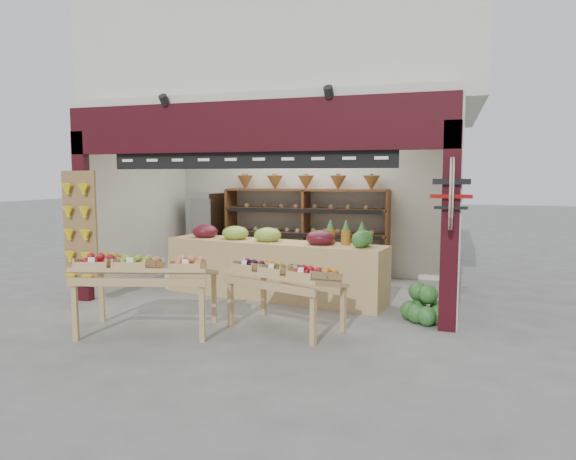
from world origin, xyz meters
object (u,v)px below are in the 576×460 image
at_px(back_shelving, 306,215).
at_px(display_table_left, 139,268).
at_px(refrigerator, 208,232).
at_px(watermelon_pile, 424,307).
at_px(mid_counter, 272,267).
at_px(cardboard_stack, 193,276).
at_px(display_table_right, 286,274).

height_order(back_shelving, display_table_left, back_shelving).
height_order(refrigerator, watermelon_pile, refrigerator).
xyz_separation_m(refrigerator, mid_counter, (2.07, -1.90, -0.31)).
height_order(refrigerator, cardboard_stack, refrigerator).
relative_size(display_table_left, watermelon_pile, 2.79).
bearing_deg(mid_counter, watermelon_pile, -15.88).
relative_size(cardboard_stack, display_table_right, 0.58).
bearing_deg(back_shelving, display_table_left, -104.41).
bearing_deg(watermelon_pile, back_shelving, 132.11).
distance_m(back_shelving, display_table_right, 3.62).
xyz_separation_m(display_table_left, display_table_right, (1.75, 0.62, -0.09)).
relative_size(display_table_left, display_table_right, 1.14).
distance_m(cardboard_stack, display_table_right, 2.94).
relative_size(cardboard_stack, display_table_left, 0.51).
distance_m(back_shelving, display_table_left, 4.29).
height_order(display_table_left, watermelon_pile, display_table_left).
bearing_deg(refrigerator, display_table_right, -36.38).
bearing_deg(watermelon_pile, display_table_right, -152.38).
height_order(back_shelving, refrigerator, back_shelving).
height_order(back_shelving, cardboard_stack, back_shelving).
distance_m(mid_counter, display_table_right, 1.74).
relative_size(cardboard_stack, mid_counter, 0.25).
distance_m(back_shelving, watermelon_pile, 3.70).
bearing_deg(mid_counter, cardboard_stack, 171.88).
distance_m(display_table_left, display_table_right, 1.86).
xyz_separation_m(cardboard_stack, display_table_left, (0.53, -2.41, 0.59)).
distance_m(refrigerator, cardboard_stack, 1.85).
bearing_deg(display_table_left, back_shelving, 75.59).
bearing_deg(mid_counter, refrigerator, 137.51).
relative_size(refrigerator, display_table_left, 0.89).
distance_m(cardboard_stack, mid_counter, 1.60).
bearing_deg(display_table_right, mid_counter, 114.60).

